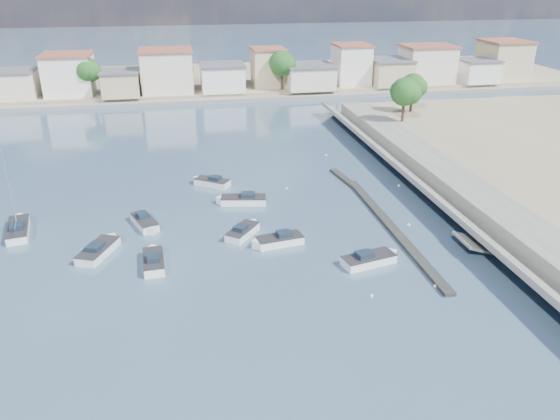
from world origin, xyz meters
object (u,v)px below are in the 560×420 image
Objects in this scene: motorboat_b at (244,231)px; motorboat_h at (371,259)px; motorboat_c at (241,200)px; motorboat_e at (100,250)px; motorboat_a at (154,261)px; motorboat_f at (211,182)px; motorboat_d at (277,241)px; motorboat_g at (145,223)px; sailboat at (18,228)px.

motorboat_b is 13.06m from motorboat_h.
motorboat_c is 17.09m from motorboat_e.
motorboat_a is at bearing 170.00° from motorboat_h.
motorboat_b is (8.65, 4.43, -0.00)m from motorboat_a.
motorboat_a is 9.72m from motorboat_b.
motorboat_f is (6.41, 18.73, -0.00)m from motorboat_a.
motorboat_d is 14.09m from motorboat_g.
motorboat_f is at bearing 115.21° from motorboat_c.
sailboat reaches higher than motorboat_h.
motorboat_c is 1.11× the size of motorboat_d.
motorboat_c is at bearing -64.79° from motorboat_f.
motorboat_g is (-7.43, -10.53, 0.00)m from motorboat_f.
motorboat_a and motorboat_f have the same top height.
motorboat_d is 16.51m from motorboat_e.
motorboat_c is 1.16× the size of motorboat_g.
motorboat_c is 0.63× the size of sailboat.
motorboat_h is at bearing -58.32° from motorboat_c.
sailboat reaches higher than motorboat_c.
motorboat_d is 1.04× the size of motorboat_g.
sailboat is at bearing -154.51° from motorboat_f.
motorboat_b is 0.48× the size of sailboat.
motorboat_g is at bearing 52.45° from motorboat_e.
motorboat_e is (-4.94, 3.09, -0.00)m from motorboat_a.
motorboat_g is 0.55× the size of sailboat.
motorboat_h is (20.15, -11.56, -0.00)m from motorboat_g.
motorboat_e and motorboat_g have the same top height.
motorboat_d is at bearing -27.15° from motorboat_g.
motorboat_d is at bearing -42.95° from motorboat_b.
motorboat_c is 18.57m from motorboat_h.
motorboat_h is at bearing -10.00° from motorboat_a.
sailboat reaches higher than motorboat_f.
motorboat_h is 0.61× the size of sailboat.
sailboat reaches higher than motorboat_d.
motorboat_e is 0.61× the size of sailboat.
motorboat_g is at bearing 158.74° from motorboat_b.
motorboat_h is at bearing -60.08° from motorboat_f.
motorboat_h is 34.95m from sailboat.
motorboat_f is at bearing 54.02° from motorboat_e.
motorboat_b is 22.63m from sailboat.
motorboat_b is 0.79× the size of motorboat_h.
motorboat_f is 22.01m from sailboat.
motorboat_d and motorboat_g have the same top height.
motorboat_c is at bearing 33.12° from motorboat_e.
motorboat_c is 6.96m from motorboat_f.
motorboat_e is (-13.59, -1.34, 0.00)m from motorboat_b.
motorboat_h is at bearing -36.68° from motorboat_b.
motorboat_e is 24.92m from motorboat_h.
motorboat_b is 8.03m from motorboat_c.
motorboat_f and motorboat_h have the same top height.
motorboat_a is 0.99× the size of motorboat_d.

